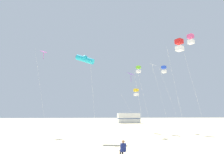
{
  "coord_description": "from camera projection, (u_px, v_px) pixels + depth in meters",
  "views": [
    {
      "loc": [
        -0.11,
        -6.95,
        2.96
      ],
      "look_at": [
        1.59,
        12.65,
        6.7
      ],
      "focal_mm": 30.04,
      "sensor_mm": 36.0,
      "label": 1
    }
  ],
  "objects": [
    {
      "name": "kite_flyer_standing",
      "position": [
        123.0,
        148.0,
        12.46
      ],
      "size": [
        0.41,
        0.55,
        1.16
      ],
      "rotation": [
        0.0,
        0.0,
        3.37
      ],
      "color": "navy",
      "rests_on": "ground"
    },
    {
      "name": "kite_box_blue",
      "position": [
        164.0,
        69.0,
        30.18
      ],
      "size": [
        3.26,
        2.18,
        10.38
      ],
      "color": "silver",
      "rests_on": "ground"
    },
    {
      "name": "kite_box_gold",
      "position": [
        136.0,
        92.0,
        30.57
      ],
      "size": [
        3.09,
        3.09,
        6.79
      ],
      "color": "silver",
      "rests_on": "ground"
    },
    {
      "name": "kite_box_rainbow",
      "position": [
        191.0,
        39.0,
        22.12
      ],
      "size": [
        1.89,
        1.89,
        12.07
      ],
      "color": "silver",
      "rests_on": "ground"
    },
    {
      "name": "kite_diamond_white",
      "position": [
        153.0,
        67.0,
        33.52
      ],
      "size": [
        3.23,
        2.84,
        11.67
      ],
      "color": "silver",
      "rests_on": "ground"
    },
    {
      "name": "kite_diamond_violet",
      "position": [
        131.0,
        76.0,
        26.97
      ],
      "size": [
        2.4,
        2.4,
        8.67
      ],
      "color": "silver",
      "rests_on": "ground"
    },
    {
      "name": "kite_box_scarlet",
      "position": [
        179.0,
        45.0,
        17.85
      ],
      "size": [
        1.57,
        1.57,
        9.87
      ],
      "color": "silver",
      "rests_on": "ground"
    },
    {
      "name": "kite_box_lime",
      "position": [
        138.0,
        69.0,
        31.22
      ],
      "size": [
        2.45,
        2.13,
        10.62
      ],
      "color": "silver",
      "rests_on": "ground"
    },
    {
      "name": "kite_tube_cyan",
      "position": [
        85.0,
        59.0,
        23.73
      ],
      "size": [
        2.87,
        2.37,
        10.32
      ],
      "color": "silver",
      "rests_on": "ground"
    },
    {
      "name": "kite_diamond_magenta",
      "position": [
        43.0,
        55.0,
        29.18
      ],
      "size": [
        2.34,
        2.04,
        12.56
      ],
      "color": "silver",
      "rests_on": "ground"
    },
    {
      "name": "rv_van_white",
      "position": [
        129.0,
        118.0,
        54.22
      ],
      "size": [
        6.6,
        2.83,
        2.8
      ],
      "rotation": [
        0.0,
        0.0,
        0.08
      ],
      "color": "white",
      "rests_on": "ground"
    }
  ]
}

